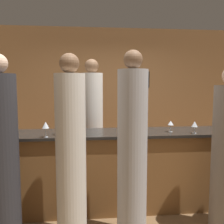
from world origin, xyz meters
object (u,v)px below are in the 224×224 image
at_px(guest_0, 2,158).
at_px(guest_3, 71,154).
at_px(bartender, 92,127).
at_px(wine_bottle_0, 60,127).
at_px(guest_4, 132,152).

distance_m(guest_0, guest_3, 0.68).
relative_size(bartender, wine_bottle_0, 7.63).
bearing_deg(guest_3, wine_bottle_0, 107.56).
xyz_separation_m(guest_0, guest_4, (1.32, -0.02, 0.03)).
distance_m(bartender, guest_0, 1.71).
xyz_separation_m(guest_3, wine_bottle_0, (-0.16, 0.49, 0.21)).
distance_m(guest_3, guest_4, 0.64).
bearing_deg(bartender, guest_3, 79.73).
height_order(bartender, guest_3, bartender).
distance_m(bartender, guest_3, 1.44).
height_order(guest_4, wine_bottle_0, guest_4).
xyz_separation_m(guest_0, guest_3, (0.68, 0.02, 0.01)).
relative_size(guest_0, guest_4, 0.98).
bearing_deg(wine_bottle_0, guest_0, -135.78).
height_order(bartender, guest_0, bartender).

